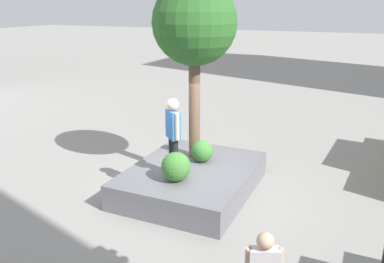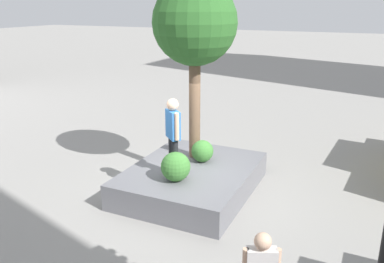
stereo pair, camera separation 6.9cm
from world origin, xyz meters
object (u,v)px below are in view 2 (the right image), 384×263
planter_ledge (192,179)px  skateboard (174,172)px  skateboarder (173,131)px  plaza_tree (195,25)px

planter_ledge → skateboard: skateboard is taller
planter_ledge → skateboarder: 1.48m
plaza_tree → skateboard: plaza_tree is taller
skateboard → skateboarder: skateboarder is taller
plaza_tree → skateboarder: 2.53m
plaza_tree → skateboard: size_ratio=5.50×
planter_ledge → skateboarder: skateboarder is taller
skateboarder → skateboard: bearing=90.0°
planter_ledge → plaza_tree: 3.62m
plaza_tree → skateboard: bearing=2.3°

